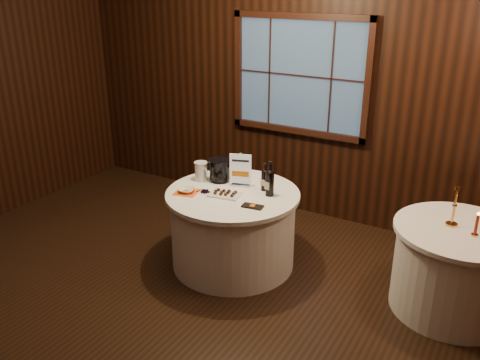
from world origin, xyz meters
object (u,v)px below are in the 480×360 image
Objects in this scene: ice_bucket at (220,170)px; brass_candlestick at (454,211)px; side_table at (455,269)px; chocolate_plate at (225,194)px; chocolate_box at (253,206)px; main_table at (233,228)px; sign_stand at (240,175)px; port_bottle_right at (270,181)px; red_candle at (476,226)px; glass_pitcher at (201,171)px; grape_bunch at (205,192)px; cracker_bowl at (187,190)px; port_bottle_left at (265,179)px.

brass_candlestick reaches higher than ice_bucket.
side_table is at bearing 2.87° from ice_bucket.
chocolate_plate is 1.69× the size of chocolate_box.
main_table is 0.60m from ice_bucket.
sign_stand is 1.82× the size of chocolate_box.
port_bottle_right reaches higher than ice_bucket.
chocolate_plate is 2.15m from red_candle.
port_bottle_right reaches higher than glass_pitcher.
sign_stand is at bearing 59.58° from grape_bunch.
ice_bucket is 1.49× the size of grape_bunch.
sign_stand reaches higher than side_table.
main_table is 4.04× the size of chocolate_plate.
port_bottle_right is 2.21× the size of grape_bunch.
grape_bunch is 0.18m from cracker_bowl.
ice_bucket is 2.18m from brass_candlestick.
side_table is 5.28× the size of red_candle.
port_bottle_right is 0.44m from chocolate_plate.
main_table is at bearing -171.47° from side_table.
main_table is at bearing -103.08° from sign_stand.
side_table is 7.15× the size of grape_bunch.
chocolate_plate is (-0.01, -0.28, -0.10)m from sign_stand.
main_table is 0.60m from cracker_bowl.
chocolate_plate is (-0.03, -0.10, 0.40)m from main_table.
brass_candlestick is at bearing 9.61° from main_table.
main_table is 5.69× the size of ice_bucket.
sign_stand is 0.24m from ice_bucket.
cracker_bowl is at bearing -59.45° from glass_pitcher.
chocolate_plate is 0.36m from chocolate_box.
chocolate_box is at bearing -0.42° from glass_pitcher.
chocolate_plate is at bearing -168.86° from side_table.
cracker_bowl is 0.73× the size of red_candle.
port_bottle_left reaches higher than glass_pitcher.
glass_pitcher is (-0.76, -0.01, -0.05)m from port_bottle_right.
port_bottle_right is 0.77m from glass_pitcher.
red_candle is (2.10, 0.22, 0.46)m from main_table.
glass_pitcher reaches higher than cracker_bowl.
chocolate_box is at bearing -4.40° from grape_bunch.
side_table is 3.12× the size of brass_candlestick.
glass_pitcher is at bearing -154.39° from ice_bucket.
red_candle is (2.13, 0.32, 0.06)m from chocolate_plate.
glass_pitcher is at bearing 170.75° from sign_stand.
cracker_bowl reaches higher than side_table.
side_table is at bearing -16.15° from sign_stand.
chocolate_plate reaches higher than main_table.
cracker_bowl is at bearing -169.85° from red_candle.
ice_bucket is (-0.59, 0.07, -0.03)m from port_bottle_right.
main_table is at bearing 30.04° from cracker_bowl.
port_bottle_left is (-1.77, -0.10, 0.50)m from side_table.
red_candle reaches higher than chocolate_box.
side_table is 2.47m from cracker_bowl.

